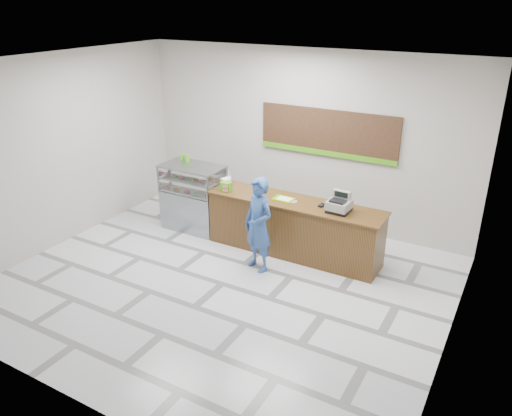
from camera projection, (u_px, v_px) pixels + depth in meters
The scene contains 16 objects.
floor at pixel (222, 284), 8.23m from camera, with size 7.00×7.00×0.00m, color silver.
back_wall at pixel (302, 139), 9.94m from camera, with size 7.00×7.00×0.00m, color #B4AEA5.
ceiling at pixel (215, 65), 6.85m from camera, with size 7.00×7.00×0.00m, color silver.
sales_counter at pixel (294, 227), 9.01m from camera, with size 3.26×0.76×1.03m.
display_case at pixel (193, 197), 9.96m from camera, with size 1.22×0.72×1.33m.
menu_board at pixel (327, 134), 9.58m from camera, with size 2.80×0.06×0.90m.
cash_register at pixel (339, 204), 8.35m from camera, with size 0.38×0.40×0.34m.
card_terminal at pixel (322, 205), 8.60m from camera, with size 0.07×0.14×0.04m, color black.
serving_tray at pixel (284, 199), 8.88m from camera, with size 0.37×0.27×0.02m.
napkin_box at pixel (226, 182), 9.53m from camera, with size 0.15×0.15×0.13m, color white.
straw_cup at pixel (229, 180), 9.63m from camera, with size 0.09×0.09×0.13m, color silver.
promo_box at pixel (226, 187), 9.23m from camera, with size 0.20×0.13×0.18m, color #479A14.
donut_decal at pixel (292, 201), 8.81m from camera, with size 0.17×0.17×0.00m, color pink.
green_cup_left at pixel (182, 157), 10.03m from camera, with size 0.08×0.08×0.13m, color #479A14.
green_cup_right at pixel (187, 158), 9.94m from camera, with size 0.09×0.09×0.14m, color #479A14.
customer at pixel (259, 225), 8.38m from camera, with size 0.61×0.40×1.66m, color #2F5497.
Camera 1 is at (3.97, -5.87, 4.39)m, focal length 35.00 mm.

